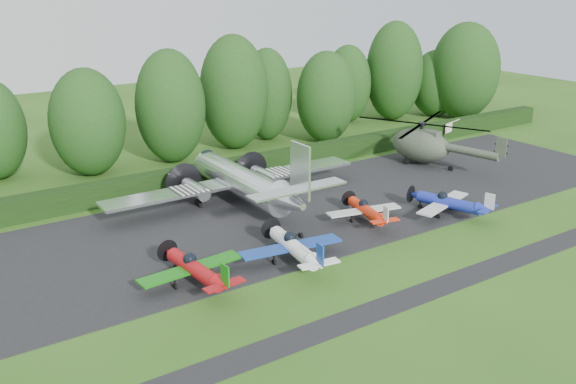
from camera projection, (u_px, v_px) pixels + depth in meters
ground at (377, 254)px, 45.63m from camera, size 160.00×160.00×0.00m
apron at (297, 213)px, 53.48m from camera, size 70.00×18.00×0.01m
taxiway_verge at (440, 287)px, 40.92m from camera, size 70.00×2.00×0.00m
hedgerow at (233, 179)px, 62.11m from camera, size 90.00×1.60×2.00m
transport_plane at (243, 182)px, 54.59m from camera, size 23.74×18.21×7.61m
light_plane_red at (195, 269)px, 40.85m from camera, size 7.22×7.59×2.78m
light_plane_white at (294, 247)px, 43.95m from camera, size 7.47×7.85×2.87m
light_plane_orange at (366, 210)px, 51.21m from camera, size 6.25×6.57×2.40m
light_plane_blue at (449, 202)px, 52.62m from camera, size 6.93×7.29×2.66m
helicopter at (421, 142)px, 66.07m from camera, size 13.73×16.07×4.42m
sign_board at (453, 127)px, 76.76m from camera, size 3.66×0.14×2.06m
tree_1 at (394, 71)px, 84.94m from camera, size 7.53×7.53×13.04m
tree_2 at (267, 95)px, 75.01m from camera, size 5.93×5.93×10.81m
tree_3 at (326, 97)px, 74.01m from camera, size 6.83×6.83×10.59m
tree_4 at (88, 122)px, 61.83m from camera, size 7.24×7.24×10.53m
tree_6 at (170, 107)px, 65.93m from camera, size 7.21×7.21×11.79m
tree_8 at (348, 84)px, 83.88m from camera, size 6.18×6.18×10.14m
tree_9 at (234, 92)px, 70.93m from camera, size 7.61×7.61×12.72m
tree_10 at (436, 83)px, 87.76m from camera, size 7.03×7.03×9.06m
tree_11 at (465, 71)px, 85.62m from camera, size 9.17×9.17×12.85m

